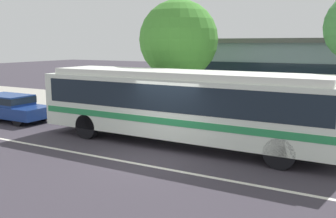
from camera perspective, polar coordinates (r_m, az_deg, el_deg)
The scene contains 9 objects.
ground_plane at distance 12.90m, azimuth -2.05°, elevation -7.38°, with size 120.00×120.00×0.00m, color #39343D.
sidewalk_slab at distance 19.37m, azimuth 9.36°, elevation -1.51°, with size 60.00×8.00×0.12m, color #A29D92.
lane_stripe_center at distance 12.25m, azimuth -4.02°, elevation -8.32°, with size 56.00×0.16×0.01m, color silver.
transit_bus at distance 14.26m, azimuth 2.05°, elevation 1.02°, with size 11.73×2.53×2.81m.
sedan_behind_bus at distance 20.62m, azimuth -22.71°, elevation 0.41°, with size 4.32×1.75×1.29m.
pedestrian_waiting_near_sign at distance 18.17m, azimuth -5.06°, elevation 1.17°, with size 0.36×0.36×1.68m.
bus_stop_sign at distance 14.49m, azimuth 23.95°, elevation 0.39°, with size 0.09×0.44×2.38m.
street_tree_near_stop at distance 18.71m, azimuth 1.61°, elevation 10.34°, with size 3.83×3.83×5.80m.
station_building at distance 24.77m, azimuth 23.37°, elevation 4.92°, with size 19.27×9.23×4.09m.
Camera 1 is at (6.43, -10.52, 3.80)m, focal length 40.57 mm.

